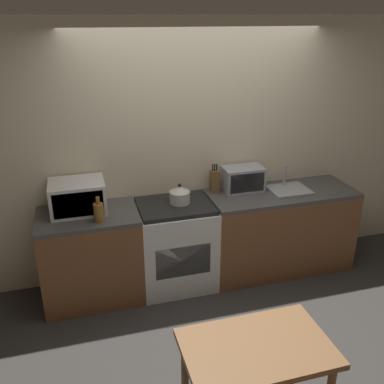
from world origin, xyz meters
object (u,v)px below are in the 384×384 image
Objects in this scene: toaster_oven at (243,179)px; dining_table at (256,361)px; kettle at (180,195)px; bottle at (99,212)px; microwave at (78,197)px; stove_range at (176,245)px.

toaster_oven is 2.17m from dining_table.
kettle is 0.81m from bottle.
kettle is 0.86× the size of bottle.
microwave is 2.20m from dining_table.
kettle is at bearing 18.40° from stove_range.
toaster_oven is at bearing 12.41° from bottle.
kettle is 0.49× the size of toaster_oven.
stove_range is 0.97m from toaster_oven.
kettle is 0.73m from toaster_oven.
kettle is at bearing 13.67° from bottle.
dining_table is (0.78, -1.68, -0.34)m from bottle.
kettle is at bearing -169.01° from toaster_oven.
bottle reaches higher than dining_table.
kettle is (0.05, 0.02, 0.54)m from stove_range.
bottle is at bearing -167.59° from toaster_oven.
dining_table is (-0.72, -2.01, -0.38)m from toaster_oven.
toaster_oven is at bearing 11.52° from stove_range.
bottle is 1.54m from toaster_oven.
toaster_oven reaches higher than dining_table.
kettle is 0.22× the size of dining_table.
kettle is 1.90m from dining_table.
stove_range is 3.85× the size of bottle.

